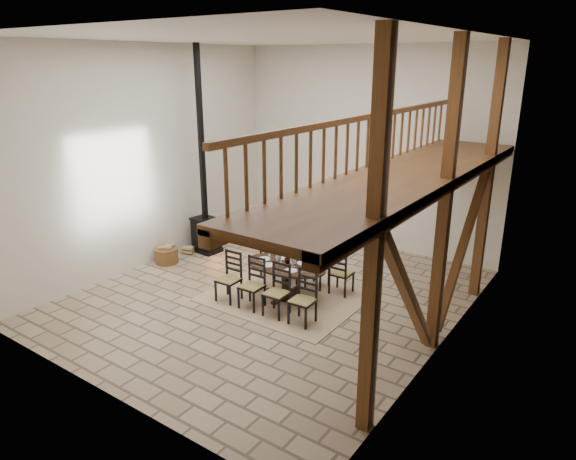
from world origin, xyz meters
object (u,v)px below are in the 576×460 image
Objects in this scene: dining_table at (286,281)px; log_stack at (188,250)px; wood_stove at (205,209)px; log_basket at (167,255)px.

log_stack is (-3.45, 0.62, -0.27)m from dining_table.
wood_stove reaches higher than log_basket.
log_basket is 1.65× the size of log_stack.
log_basket is (-0.25, -1.12, -0.92)m from wood_stove.
wood_stove is 1.47m from log_basket.
dining_table reaches higher than log_stack.
log_basket is at bearing 179.55° from dining_table.
log_basket is 0.71m from log_stack.
wood_stove is (-3.19, 1.03, 0.75)m from dining_table.
wood_stove is at bearing 160.16° from dining_table.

